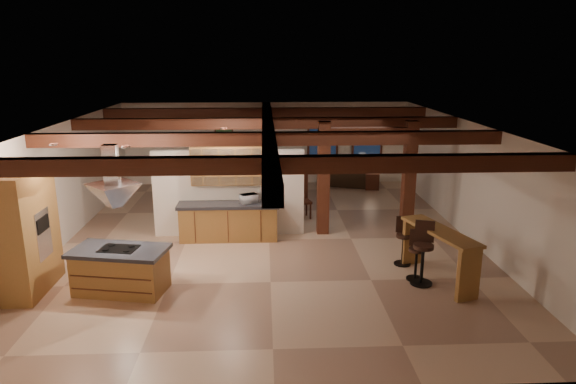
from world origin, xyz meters
name	(u,v)px	position (x,y,z in m)	size (l,w,h in m)	color
ground	(269,240)	(0.00, 0.00, 0.00)	(12.00, 12.00, 0.00)	#CCA988
room_walls	(268,171)	(0.00, 0.00, 1.78)	(12.00, 12.00, 12.00)	silver
ceiling_beams	(268,130)	(0.00, 0.00, 2.76)	(10.00, 12.00, 0.28)	#3C1C0F
timber_posts	(367,166)	(2.50, 0.50, 1.76)	(2.50, 0.30, 2.90)	#3C1C0F
partition_wall	(229,193)	(-1.00, 0.50, 1.10)	(3.80, 0.18, 2.20)	silver
pantry_cabinet	(26,232)	(-4.67, -2.60, 1.20)	(0.67, 1.60, 2.40)	#905C2E
back_counter	(229,221)	(-1.00, 0.11, 0.48)	(2.50, 0.66, 0.94)	#905C2E
upper_display_cabinet	(228,166)	(-1.00, 0.31, 1.85)	(1.80, 0.36, 0.95)	#905C2E
range_hood	(115,204)	(-2.91, -2.76, 1.78)	(1.10, 1.10, 1.40)	silver
back_windows	(345,142)	(2.80, 5.93, 1.50)	(2.70, 0.07, 1.70)	#3C1C0F
framed_art	(224,137)	(-1.50, 5.94, 1.70)	(0.65, 0.05, 0.85)	#3C1C0F
recessed_cans	(141,139)	(-2.53, -1.93, 2.87)	(3.16, 2.46, 0.03)	silver
kitchen_island	(121,270)	(-2.91, -2.76, 0.45)	(1.95, 1.29, 0.90)	#905C2E
dining_table	(271,202)	(0.08, 2.33, 0.31)	(1.76, 0.98, 0.62)	#3B200E
sofa	(346,178)	(2.80, 5.48, 0.29)	(1.96, 0.77, 0.57)	black
microwave	(249,199)	(-0.49, 0.11, 1.05)	(0.41, 0.28, 0.23)	silver
bar_counter	(439,247)	(3.41, -2.56, 0.74)	(1.10, 2.15, 1.09)	#905C2E
side_table	(372,181)	(3.61, 4.95, 0.29)	(0.46, 0.46, 0.57)	#3C1C0F
table_lamp	(372,166)	(3.61, 4.95, 0.82)	(0.30, 0.30, 0.35)	black
bar_stool_a	(416,255)	(2.99, -2.46, 0.53)	(0.37, 0.39, 1.04)	black
bar_stool_b	(423,253)	(3.05, -2.67, 0.65)	(0.47, 0.49, 1.28)	black
bar_stool_c	(403,241)	(2.93, -1.66, 0.54)	(0.37, 0.38, 1.06)	black
dining_chairs	(271,192)	(0.08, 2.33, 0.64)	(2.32, 2.32, 1.26)	#3C1C0F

